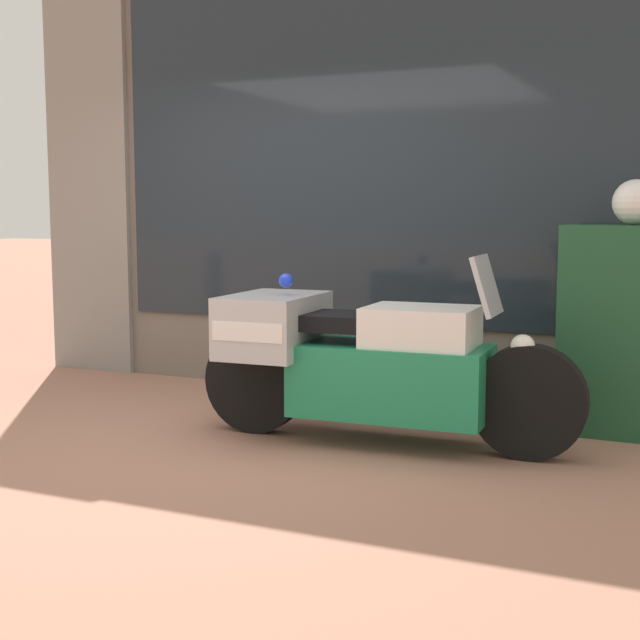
% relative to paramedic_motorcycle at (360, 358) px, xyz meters
% --- Properties ---
extents(ground_plane, '(60.00, 60.00, 0.00)m').
position_rel_paramedic_motorcycle_xyz_m(ground_plane, '(-0.94, -0.46, -0.52)').
color(ground_plane, '#9E6B56').
extents(shop_building, '(5.15, 0.55, 3.89)m').
position_rel_paramedic_motorcycle_xyz_m(shop_building, '(-1.31, 1.54, 1.43)').
color(shop_building, '#6B6056').
rests_on(shop_building, ground).
extents(window_display, '(3.87, 0.30, 2.10)m').
position_rel_paramedic_motorcycle_xyz_m(window_display, '(-0.59, 1.57, -0.02)').
color(window_display, slate).
rests_on(window_display, ground).
extents(paramedic_motorcycle, '(2.38, 0.79, 1.16)m').
position_rel_paramedic_motorcycle_xyz_m(paramedic_motorcycle, '(0.00, 0.00, 0.00)').
color(paramedic_motorcycle, black).
rests_on(paramedic_motorcycle, ground).
extents(utility_cabinet, '(0.80, 0.46, 1.32)m').
position_rel_paramedic_motorcycle_xyz_m(utility_cabinet, '(1.44, 0.89, 0.14)').
color(utility_cabinet, '#1E4C2D').
rests_on(utility_cabinet, ground).
extents(white_helmet, '(0.28, 0.28, 0.28)m').
position_rel_paramedic_motorcycle_xyz_m(white_helmet, '(1.46, 0.89, 0.94)').
color(white_helmet, white).
rests_on(white_helmet, utility_cabinet).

